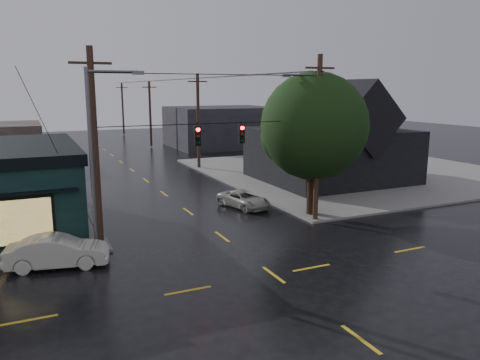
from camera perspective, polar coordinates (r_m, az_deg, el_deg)
name	(u,v)px	position (r m, az deg, el deg)	size (l,w,h in m)	color
ground_plane	(274,275)	(21.30, 4.12, -11.46)	(160.00, 160.00, 0.00)	black
sidewalk_ne	(353,171)	(48.19, 13.63, 1.11)	(28.00, 28.00, 0.15)	slate
ne_building	(331,131)	(42.26, 11.05, 5.88)	(12.60, 11.60, 8.75)	black
corner_tree	(314,127)	(29.97, 9.02, 6.46)	(6.82, 6.82, 9.09)	black
utility_pole_nw	(101,250)	(25.26, -16.54, -8.23)	(2.00, 0.32, 10.15)	black
utility_pole_ne	(315,221)	(29.76, 9.13, -4.96)	(2.00, 0.32, 10.15)	black
utility_pole_far_a	(199,169)	(48.66, -5.02, 1.39)	(2.00, 0.32, 9.65)	black
utility_pole_far_b	(151,147)	(67.65, -10.75, 3.96)	(2.00, 0.32, 9.15)	black
utility_pole_far_c	(124,135)	(87.09, -13.96, 5.38)	(2.00, 0.32, 9.15)	black
span_signal_assembly	(220,134)	(25.71, -2.51, 5.59)	(13.00, 0.48, 1.23)	black
streetlight_nw	(97,256)	(24.57, -17.00, -8.81)	(5.40, 0.30, 9.15)	slate
streetlight_ne	(315,217)	(30.59, 9.18, -4.52)	(5.40, 0.30, 9.15)	slate
bg_building_east	(221,127)	(67.46, -2.31, 6.52)	(14.00, 12.00, 5.60)	black
sedan_cream	(57,252)	(23.43, -21.37, -8.13)	(1.59, 4.55, 1.50)	beige
suv_silver	(244,199)	(32.56, 0.48, -2.37)	(1.94, 4.20, 1.17)	#A9A79C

